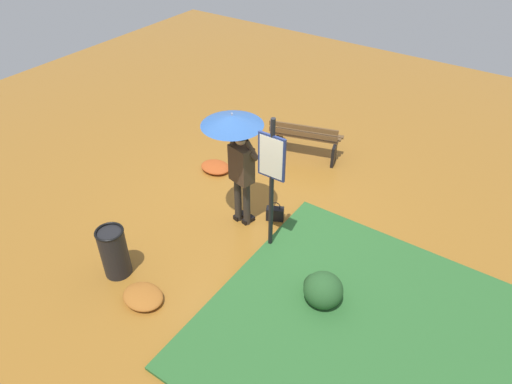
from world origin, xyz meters
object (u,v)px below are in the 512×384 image
(handbag, at_px, (275,213))
(info_sign_post, at_px, (272,172))
(person_with_umbrella, at_px, (236,142))
(trash_bin, at_px, (114,252))
(park_bench, at_px, (306,138))

(handbag, bearing_deg, info_sign_post, 115.30)
(person_with_umbrella, relative_size, handbag, 5.53)
(handbag, relative_size, trash_bin, 0.44)
(handbag, bearing_deg, park_bench, -73.98)
(person_with_umbrella, height_order, info_sign_post, info_sign_post)
(info_sign_post, bearing_deg, person_with_umbrella, -16.07)
(trash_bin, bearing_deg, park_bench, -98.81)
(person_with_umbrella, xyz_separation_m, trash_bin, (0.79, 2.02, -1.13))
(handbag, distance_m, park_bench, 2.20)
(park_bench, bearing_deg, handbag, 106.02)
(trash_bin, bearing_deg, person_with_umbrella, -111.29)
(trash_bin, bearing_deg, handbag, -118.58)
(info_sign_post, relative_size, park_bench, 1.60)
(info_sign_post, relative_size, trash_bin, 2.76)
(park_bench, bearing_deg, info_sign_post, 108.16)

